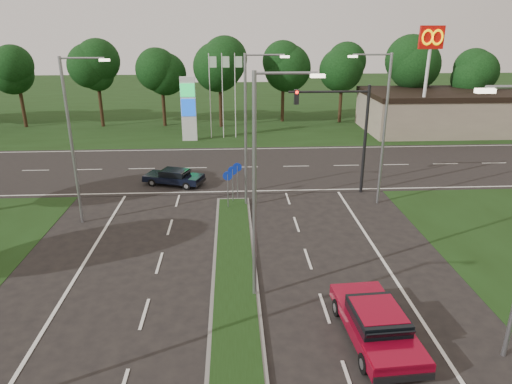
{
  "coord_description": "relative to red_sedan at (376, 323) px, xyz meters",
  "views": [
    {
      "loc": [
        -0.02,
        -10.05,
        10.47
      ],
      "look_at": [
        1.21,
        12.39,
        2.2
      ],
      "focal_mm": 32.0,
      "sensor_mm": 36.0,
      "label": 1
    }
  ],
  "objects": [
    {
      "name": "cross_road",
      "position": [
        -4.89,
        20.98,
        -0.71
      ],
      "size": [
        160.0,
        12.0,
        0.02
      ],
      "primitive_type": "cube",
      "color": "black",
      "rests_on": "ground"
    },
    {
      "name": "treeline_far",
      "position": [
        -4.79,
        36.91,
        6.12
      ],
      "size": [
        6.0,
        6.0,
        9.9
      ],
      "color": "black",
      "rests_on": "ground"
    },
    {
      "name": "gas_pylon",
      "position": [
        -8.68,
        30.03,
        2.49
      ],
      "size": [
        5.8,
        1.26,
        8.0
      ],
      "color": "silver",
      "rests_on": "ground"
    },
    {
      "name": "streetlight_left_far",
      "position": [
        -13.19,
        10.98,
        4.37
      ],
      "size": [
        2.53,
        0.22,
        9.0
      ],
      "color": "gray",
      "rests_on": "ground"
    },
    {
      "name": "traffic_signal",
      "position": [
        2.3,
        14.98,
        3.94
      ],
      "size": [
        5.1,
        0.42,
        7.0
      ],
      "color": "black",
      "rests_on": "ground"
    },
    {
      "name": "verge_far",
      "position": [
        -4.89,
        51.98,
        -0.71
      ],
      "size": [
        160.0,
        50.0,
        0.02
      ],
      "primitive_type": "cube",
      "color": "black",
      "rests_on": "ground"
    },
    {
      "name": "mcdonalds_sign",
      "position": [
        13.11,
        28.95,
        7.28
      ],
      "size": [
        2.2,
        0.47,
        10.4
      ],
      "color": "silver",
      "rests_on": "ground"
    },
    {
      "name": "streetlight_median_near",
      "position": [
        -3.89,
        2.98,
        4.37
      ],
      "size": [
        2.53,
        0.22,
        9.0
      ],
      "color": "gray",
      "rests_on": "ground"
    },
    {
      "name": "streetlight_median_far",
      "position": [
        -3.89,
        12.98,
        4.37
      ],
      "size": [
        2.53,
        0.22,
        9.0
      ],
      "color": "gray",
      "rests_on": "ground"
    },
    {
      "name": "commercial_building",
      "position": [
        17.11,
        32.98,
        1.29
      ],
      "size": [
        16.0,
        9.0,
        4.0
      ],
      "primitive_type": "cube",
      "color": "gray",
      "rests_on": "ground"
    },
    {
      "name": "median_signs",
      "position": [
        -4.89,
        13.38,
        1.0
      ],
      "size": [
        1.16,
        1.76,
        2.38
      ],
      "color": "gray",
      "rests_on": "ground"
    },
    {
      "name": "navy_sedan",
      "position": [
        -8.94,
        17.1,
        -0.12
      ],
      "size": [
        4.3,
        2.84,
        1.1
      ],
      "rotation": [
        0.0,
        0.0,
        1.24
      ],
      "color": "black",
      "rests_on": "ground"
    },
    {
      "name": "streetlight_right_far",
      "position": [
        3.91,
        12.98,
        4.37
      ],
      "size": [
        2.53,
        0.22,
        9.0
      ],
      "rotation": [
        0.0,
        0.0,
        3.14
      ],
      "color": "gray",
      "rests_on": "ground"
    },
    {
      "name": "red_sedan",
      "position": [
        0.0,
        0.0,
        0.0
      ],
      "size": [
        2.26,
        4.92,
        1.32
      ],
      "rotation": [
        0.0,
        0.0,
        0.06
      ],
      "color": "maroon",
      "rests_on": "ground"
    },
    {
      "name": "median_kerb",
      "position": [
        -4.89,
        0.98,
        -0.65
      ],
      "size": [
        2.0,
        26.0,
        0.12
      ],
      "primitive_type": "cube",
      "color": "slate",
      "rests_on": "ground"
    }
  ]
}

